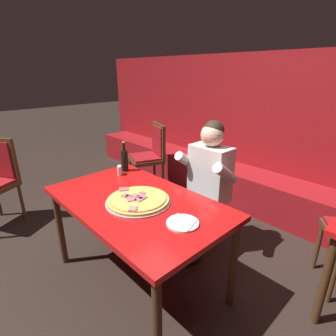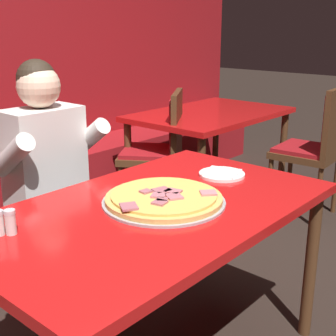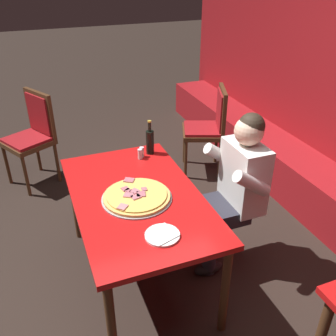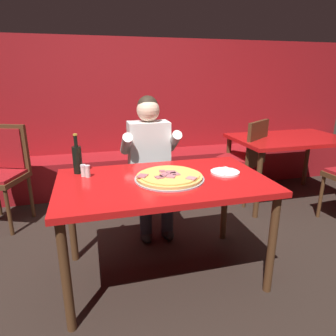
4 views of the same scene
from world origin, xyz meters
name	(u,v)px [view 1 (image 1 of 4)]	position (x,y,z in m)	size (l,w,h in m)	color
ground_plane	(140,279)	(0.00, 0.00, 0.00)	(24.00, 24.00, 0.00)	black
booth_wall_panel	(274,132)	(0.00, 2.18, 0.95)	(6.80, 0.16, 1.90)	maroon
booth_bench	(254,191)	(0.00, 1.86, 0.23)	(6.46, 0.48, 0.46)	maroon
main_dining_table	(136,209)	(0.00, 0.00, 0.69)	(1.44, 0.86, 0.76)	#4C2D19
pizza	(138,200)	(0.04, -0.01, 0.78)	(0.48, 0.48, 0.05)	#9E9EA3
plate_white_paper	(183,223)	(0.47, 0.02, 0.77)	(0.21, 0.21, 0.02)	white
beer_bottle	(125,160)	(-0.57, 0.29, 0.88)	(0.07, 0.07, 0.29)	black
shaker_black_pepper	(119,172)	(-0.50, 0.18, 0.80)	(0.04, 0.04, 0.09)	silver
shaker_parmesan	(120,170)	(-0.53, 0.21, 0.80)	(0.04, 0.04, 0.09)	silver
diner_seated_blue_shirt	(204,183)	(0.06, 0.73, 0.71)	(0.53, 0.53, 1.27)	black
dining_chair_near_right	(151,153)	(-1.33, 1.25, 0.58)	(0.57, 0.57, 0.99)	#4C2D19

